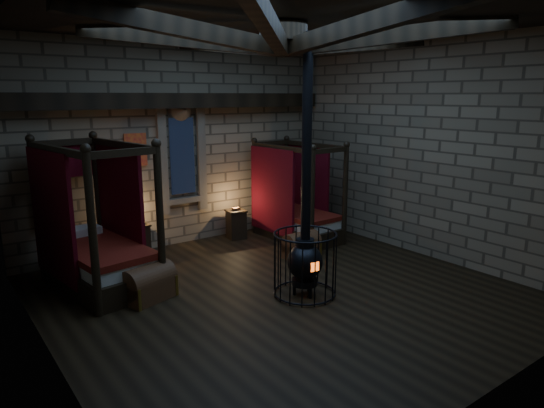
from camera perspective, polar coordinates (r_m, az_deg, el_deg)
room at (r=7.51m, az=0.89°, el=17.18°), size 7.02×7.02×4.29m
bed_left at (r=8.73m, az=-19.95°, el=-5.18°), size 1.50×2.43×2.40m
bed_right at (r=10.92m, az=2.76°, el=-1.29°), size 1.14×2.06×2.12m
trunk_left at (r=7.96m, az=-14.33°, el=-9.09°), size 0.90×0.71×0.58m
trunk_right at (r=9.68m, az=3.46°, el=-4.93°), size 0.73×0.48×0.52m
nightstand_left at (r=10.01m, az=-15.46°, el=-4.14°), size 0.45×0.43×0.81m
nightstand_right at (r=10.90m, az=-4.23°, el=-2.37°), size 0.46×0.45×0.71m
stove at (r=7.77m, az=3.90°, el=-6.35°), size 1.01×1.01×4.05m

